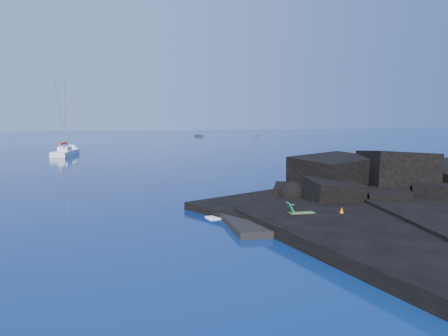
% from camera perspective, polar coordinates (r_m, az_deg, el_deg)
% --- Properties ---
extents(ground, '(400.00, 400.00, 0.00)m').
position_cam_1_polar(ground, '(22.27, 0.41, -8.10)').
color(ground, '#040E3D').
rests_on(ground, ground).
extents(headland, '(24.00, 24.00, 3.60)m').
position_cam_1_polar(headland, '(31.26, 21.75, -4.34)').
color(headland, black).
rests_on(headland, ground).
extents(beach, '(9.08, 6.86, 0.70)m').
position_cam_1_polar(beach, '(24.48, 10.12, -6.87)').
color(beach, black).
rests_on(beach, ground).
extents(surf_foam, '(10.00, 8.00, 0.06)m').
position_cam_1_polar(surf_foam, '(28.63, 6.70, -4.88)').
color(surf_foam, white).
rests_on(surf_foam, ground).
extents(sailboat, '(4.95, 11.45, 11.76)m').
position_cam_1_polar(sailboat, '(71.42, -19.96, 1.53)').
color(sailboat, silver).
rests_on(sailboat, ground).
extents(deck_chair, '(1.47, 0.77, 0.97)m').
position_cam_1_polar(deck_chair, '(23.48, 10.11, -5.35)').
color(deck_chair, '#1A7739').
rests_on(deck_chair, beach).
extents(towel, '(1.93, 1.19, 0.05)m').
position_cam_1_polar(towel, '(25.70, 7.90, -5.34)').
color(towel, white).
rests_on(towel, beach).
extents(sunbather, '(1.77, 0.82, 0.27)m').
position_cam_1_polar(sunbather, '(25.67, 7.91, -5.00)').
color(sunbather, tan).
rests_on(sunbather, towel).
extents(marker_cone, '(0.51, 0.51, 0.59)m').
position_cam_1_polar(marker_cone, '(24.03, 15.11, -5.66)').
color(marker_cone, '#E25D0B').
rests_on(marker_cone, beach).
extents(distant_boat_a, '(1.91, 4.45, 0.57)m').
position_cam_1_polar(distant_boat_a, '(141.57, -3.29, 4.12)').
color(distant_boat_a, '#232328').
rests_on(distant_boat_a, ground).
extents(distant_boat_b, '(2.74, 4.23, 0.54)m').
position_cam_1_polar(distant_boat_b, '(140.93, 4.36, 4.10)').
color(distant_boat_b, '#292A2F').
rests_on(distant_boat_b, ground).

